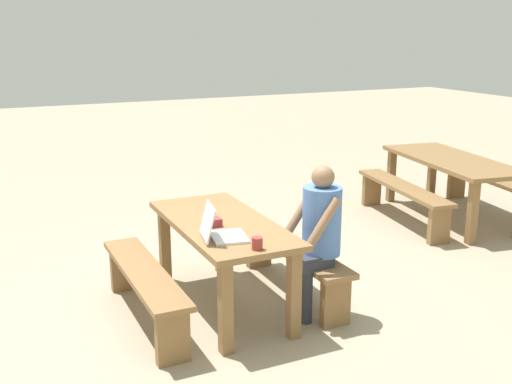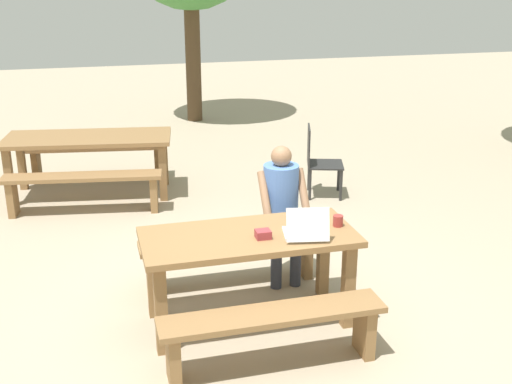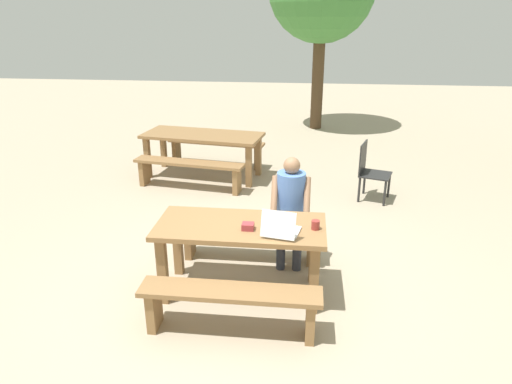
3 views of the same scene
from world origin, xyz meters
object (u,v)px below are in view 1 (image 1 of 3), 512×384
at_px(coffee_mug, 257,243).
at_px(picnic_table_mid, 452,167).
at_px(laptop, 220,231).
at_px(picnic_table_front, 222,236).
at_px(small_pouch, 214,222).
at_px(person_seated, 318,230).

xyz_separation_m(coffee_mug, picnic_table_mid, (-1.88, 3.52, -0.15)).
bearing_deg(laptop, picnic_table_front, -12.88).
relative_size(picnic_table_front, picnic_table_mid, 0.79).
distance_m(laptop, small_pouch, 0.33).
height_order(small_pouch, picnic_table_mid, small_pouch).
relative_size(picnic_table_front, small_pouch, 14.66).
relative_size(laptop, coffee_mug, 4.24).
xyz_separation_m(small_pouch, picnic_table_mid, (-1.24, 3.60, -0.14)).
relative_size(coffee_mug, person_seated, 0.07).
height_order(laptop, picnic_table_mid, laptop).
distance_m(picnic_table_front, small_pouch, 0.21).
bearing_deg(picnic_table_front, coffee_mug, -2.00).
bearing_deg(coffee_mug, picnic_table_mid, 118.14).
bearing_deg(picnic_table_mid, picnic_table_front, -62.99).
bearing_deg(picnic_table_front, small_pouch, -50.23).
height_order(laptop, coffee_mug, laptop).
relative_size(picnic_table_front, coffee_mug, 18.52).
bearing_deg(person_seated, picnic_table_mid, 119.54).
relative_size(laptop, picnic_table_mid, 0.18).
bearing_deg(person_seated, laptop, -94.37).
xyz_separation_m(picnic_table_front, small_pouch, (0.09, -0.10, 0.16)).
distance_m(coffee_mug, picnic_table_mid, 4.00).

